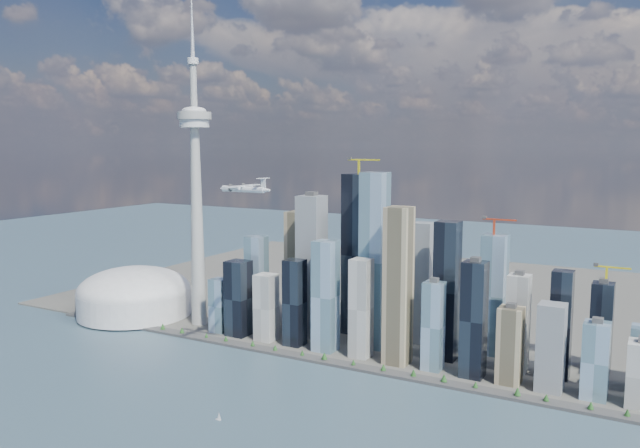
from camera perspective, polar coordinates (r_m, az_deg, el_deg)
The scene contains 9 objects.
ground at distance 701.07m, azimuth -8.11°, elevation -18.78°, with size 4000.00×4000.00×0.00m, color #354D5E.
seawall at distance 896.44m, azimuth 1.75°, elevation -12.65°, with size 1100.00×22.00×4.00m, color #383838.
land at distance 1297.26m, azimuth 10.89°, elevation -6.54°, with size 1400.00×900.00×3.00m, color #4C4C47.
shoreline_trees at distance 894.16m, azimuth 1.75°, elevation -12.24°, with size 960.53×7.20×8.80m.
skyscraper_cluster at distance 924.28m, azimuth 7.56°, elevation -6.47°, with size 736.00×142.00×284.93m.
needle_tower at distance 1062.73m, azimuth -11.27°, elevation 3.25°, with size 56.00×56.00×550.50m.
dome_stadium at distance 1179.00m, azimuth -16.60°, elevation -6.20°, with size 200.00×200.00×86.00m.
airplane at distance 799.62m, azimuth -6.94°, elevation 3.24°, with size 78.37×69.15×19.17m.
sailboat_west at distance 740.65m, azimuth -9.24°, elevation -17.05°, with size 7.31×1.98×10.19m.
Camera 1 is at (382.42, -501.65, 305.94)m, focal length 35.00 mm.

